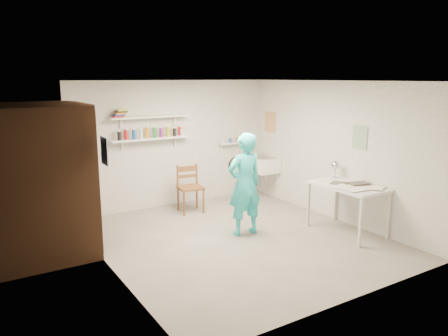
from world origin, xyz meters
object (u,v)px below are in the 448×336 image
man (245,184)px  work_table (347,209)px  wall_clock (237,165)px  wooden_chair (190,188)px  desk_lamp (336,165)px  belfast_sink (263,164)px

man → work_table: size_ratio=1.38×
man → wall_clock: man is taller
man → wooden_chair: (-0.19, 1.48, -0.35)m
wooden_chair → desk_lamp: (1.81, -1.82, 0.54)m
belfast_sink → man: 2.20m
desk_lamp → man: bearing=168.2°
belfast_sink → wooden_chair: size_ratio=0.65×
wall_clock → desk_lamp: (1.63, -0.56, -0.08)m
belfast_sink → work_table: size_ratio=0.51×
man → wooden_chair: bearing=-81.0°
belfast_sink → desk_lamp: desk_lamp is taller
wall_clock → wooden_chair: 1.41m
work_table → wall_clock: bearing=144.2°
belfast_sink → work_table: (-0.11, -2.38, -0.31)m
work_table → desk_lamp: 0.80m
wall_clock → man: bearing=-86.4°
belfast_sink → man: bearing=-134.4°
belfast_sink → work_table: bearing=-92.6°
man → desk_lamp: man is taller
work_table → belfast_sink: bearing=87.4°
man → wooden_chair: size_ratio=1.75×
wooden_chair → work_table: size_ratio=0.79×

